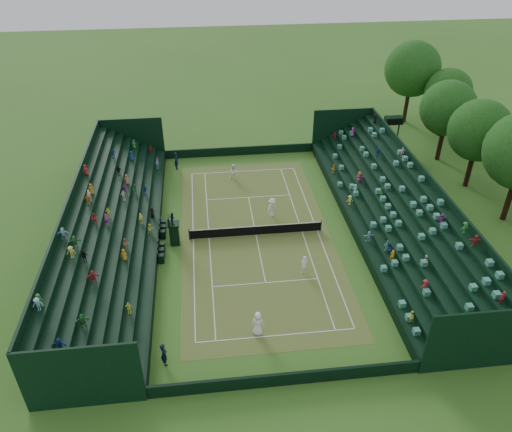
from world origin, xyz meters
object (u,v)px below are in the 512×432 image
(player_near_west, at_px, (258,324))
(player_far_east, at_px, (272,207))
(player_near_east, at_px, (304,265))
(player_far_west, at_px, (234,172))
(tennis_net, at_px, (256,230))
(umpire_chair, at_px, (174,231))

(player_near_west, height_order, player_far_east, player_near_west)
(player_near_east, height_order, player_far_west, player_far_west)
(tennis_net, height_order, player_far_east, player_far_east)
(tennis_net, distance_m, player_far_east, 3.43)
(player_near_west, height_order, player_near_east, player_near_west)
(player_far_west, bearing_deg, umpire_chair, -119.59)
(tennis_net, xyz_separation_m, player_far_west, (-1.10, 10.27, 0.34))
(umpire_chair, bearing_deg, tennis_net, 3.63)
(tennis_net, distance_m, player_near_east, 6.37)
(umpire_chair, xyz_separation_m, player_near_west, (5.82, -11.08, -0.40))
(player_near_west, relative_size, player_far_east, 1.01)
(player_far_east, bearing_deg, player_far_west, 69.87)
(player_far_west, bearing_deg, player_far_east, -68.93)
(umpire_chair, height_order, player_near_west, umpire_chair)
(player_near_east, bearing_deg, player_far_east, -86.13)
(tennis_net, height_order, player_far_west, player_far_west)
(umpire_chair, height_order, player_far_west, umpire_chair)
(player_near_west, bearing_deg, player_far_east, -79.12)
(player_near_west, relative_size, player_near_east, 1.16)
(tennis_net, bearing_deg, umpire_chair, -176.37)
(tennis_net, relative_size, player_far_west, 6.72)
(player_near_east, xyz_separation_m, player_far_east, (-1.32, 8.39, 0.12))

